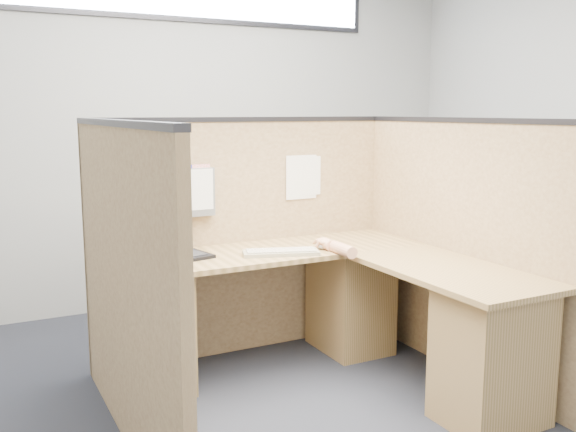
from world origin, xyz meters
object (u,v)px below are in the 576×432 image
laptop (175,246)px  keyboard (281,252)px  mouse (324,245)px  l_desk (326,317)px

laptop → keyboard: 0.62m
laptop → mouse: size_ratio=3.73×
l_desk → keyboard: (-0.17, 0.25, 0.35)m
keyboard → mouse: mouse is taller
laptop → mouse: laptop is taller
l_desk → mouse: 0.47m
mouse → keyboard: bearing=-176.5°
keyboard → mouse: size_ratio=4.49×
laptop → mouse: 0.90m
mouse → laptop: bearing=165.5°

